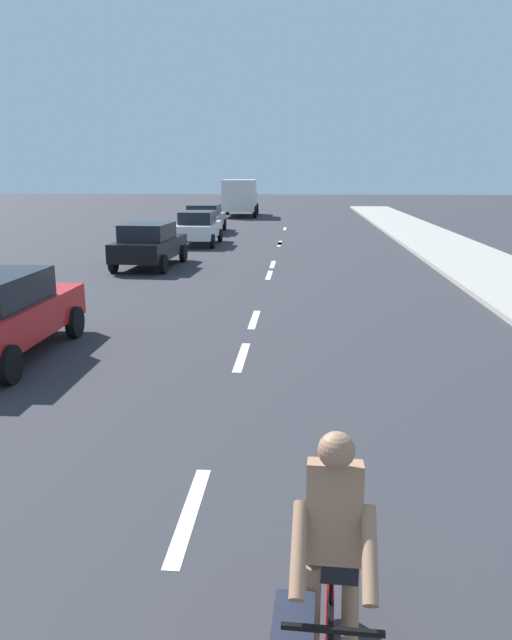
{
  "coord_description": "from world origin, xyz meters",
  "views": [
    {
      "loc": [
        1.06,
        0.98,
        3.27
      ],
      "look_at": [
        0.39,
        9.95,
        1.1
      ],
      "focal_mm": 34.13,
      "sensor_mm": 36.0,
      "label": 1
    }
  ],
  "objects_px": {
    "parked_car_black": "(149,244)",
    "parked_car_silver": "(205,217)",
    "parked_car_white": "(198,227)",
    "cyclist": "(324,587)",
    "delivery_truck": "(240,197)"
  },
  "relations": [
    {
      "from": "parked_car_black",
      "to": "cyclist",
      "type": "bearing_deg",
      "value": -70.04
    },
    {
      "from": "parked_car_black",
      "to": "parked_car_silver",
      "type": "height_order",
      "value": "same"
    },
    {
      "from": "parked_car_black",
      "to": "parked_car_silver",
      "type": "distance_m",
      "value": 13.19
    },
    {
      "from": "parked_car_silver",
      "to": "delivery_truck",
      "type": "relative_size",
      "value": 0.71
    },
    {
      "from": "parked_car_silver",
      "to": "delivery_truck",
      "type": "bearing_deg",
      "value": 86.16
    },
    {
      "from": "parked_car_silver",
      "to": "delivery_truck",
      "type": "xyz_separation_m",
      "value": [
        0.67,
        13.39,
        0.66
      ]
    },
    {
      "from": "parked_car_black",
      "to": "parked_car_silver",
      "type": "bearing_deg",
      "value": 93.2
    },
    {
      "from": "parked_car_white",
      "to": "delivery_truck",
      "type": "bearing_deg",
      "value": 89.91
    },
    {
      "from": "parked_car_black",
      "to": "delivery_truck",
      "type": "distance_m",
      "value": 26.6
    },
    {
      "from": "parked_car_white",
      "to": "parked_car_black",
      "type": "bearing_deg",
      "value": -94.79
    },
    {
      "from": "parked_car_white",
      "to": "parked_car_silver",
      "type": "height_order",
      "value": "same"
    },
    {
      "from": "parked_car_white",
      "to": "parked_car_silver",
      "type": "distance_m",
      "value": 6.22
    },
    {
      "from": "cyclist",
      "to": "parked_car_silver",
      "type": "relative_size",
      "value": 0.4
    },
    {
      "from": "delivery_truck",
      "to": "cyclist",
      "type": "bearing_deg",
      "value": -85.63
    },
    {
      "from": "parked_car_white",
      "to": "parked_car_silver",
      "type": "relative_size",
      "value": 0.89
    }
  ]
}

